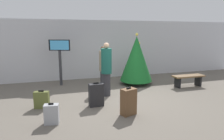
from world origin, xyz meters
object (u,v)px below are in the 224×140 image
at_px(suitcase_2, 96,95).
at_px(traveller_0, 106,68).
at_px(holiday_tree, 136,59).
at_px(suitcase_3, 129,102).
at_px(flight_info_kiosk, 60,54).
at_px(waiting_bench, 188,78).
at_px(suitcase_0, 42,100).
at_px(suitcase_1, 52,114).
at_px(traveller_1, 103,67).

bearing_deg(suitcase_2, traveller_0, 57.40).
height_order(holiday_tree, suitcase_3, holiday_tree).
bearing_deg(flight_info_kiosk, waiting_bench, -19.31).
xyz_separation_m(suitcase_0, suitcase_1, (0.28, -1.18, -0.01)).
distance_m(waiting_bench, suitcase_0, 5.85).
xyz_separation_m(traveller_1, suitcase_1, (-2.00, -2.62, -0.67)).
height_order(suitcase_0, suitcase_2, suitcase_2).
relative_size(traveller_1, suitcase_3, 2.21).
bearing_deg(flight_info_kiosk, suitcase_0, -105.11).
xyz_separation_m(traveller_0, suitcase_3, (0.12, -1.82, -0.63)).
bearing_deg(suitcase_1, flight_info_kiosk, 83.62).
height_order(traveller_1, suitcase_0, traveller_1).
bearing_deg(suitcase_3, flight_info_kiosk, 113.14).
xyz_separation_m(holiday_tree, suitcase_1, (-3.59, -2.99, -0.88)).
bearing_deg(suitcase_3, traveller_0, 93.89).
xyz_separation_m(holiday_tree, suitcase_2, (-2.26, -2.13, -0.78)).
bearing_deg(suitcase_0, waiting_bench, 7.71).
xyz_separation_m(suitcase_2, suitcase_3, (0.71, -0.90, 0.01)).
relative_size(suitcase_1, suitcase_3, 0.69).
bearing_deg(suitcase_0, suitcase_3, -27.67).
relative_size(traveller_0, suitcase_0, 3.42).
height_order(waiting_bench, traveller_0, traveller_0).
bearing_deg(traveller_1, suitcase_2, -111.03).
relative_size(suitcase_0, suitcase_2, 0.74).
bearing_deg(suitcase_0, traveller_0, 15.44).
bearing_deg(traveller_1, flight_info_kiosk, 144.49).
xyz_separation_m(waiting_bench, suitcase_3, (-3.49, -2.00, 0.02)).
distance_m(suitcase_0, suitcase_2, 1.64).
xyz_separation_m(traveller_0, suitcase_0, (-2.19, -0.61, -0.74)).
bearing_deg(traveller_0, suitcase_3, -86.11).
height_order(suitcase_0, suitcase_3, suitcase_3).
distance_m(flight_info_kiosk, traveller_0, 2.50).
bearing_deg(suitcase_0, suitcase_1, -76.81).
xyz_separation_m(holiday_tree, waiting_bench, (1.93, -1.03, -0.78)).
bearing_deg(traveller_1, suitcase_3, -89.26).
height_order(holiday_tree, suitcase_2, holiday_tree).
xyz_separation_m(traveller_0, suitcase_2, (-0.58, -0.91, -0.65)).
xyz_separation_m(traveller_0, suitcase_1, (-1.91, -1.78, -0.75)).
bearing_deg(traveller_1, traveller_0, -96.07).
height_order(traveller_0, suitcase_0, traveller_0).
bearing_deg(suitcase_1, traveller_1, 52.61).
bearing_deg(traveller_0, holiday_tree, 35.78).
distance_m(flight_info_kiosk, traveller_1, 2.00).
bearing_deg(traveller_1, suitcase_0, -147.64).
distance_m(traveller_1, suitcase_3, 2.71).
xyz_separation_m(suitcase_1, suitcase_2, (1.33, 0.87, 0.11)).
height_order(flight_info_kiosk, suitcase_0, flight_info_kiosk).
bearing_deg(traveller_1, suitcase_1, -127.39).
distance_m(flight_info_kiosk, suitcase_0, 2.89).
height_order(holiday_tree, flight_info_kiosk, holiday_tree).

